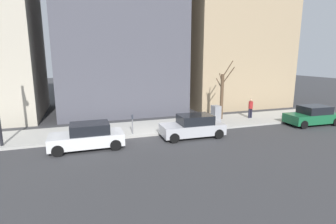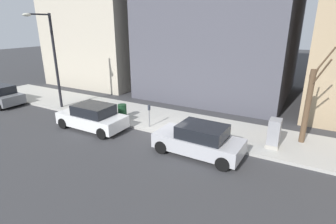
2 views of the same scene
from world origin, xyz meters
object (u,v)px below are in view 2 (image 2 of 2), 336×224
Objects in this scene: utility_box at (274,133)px; bare_tree at (308,104)px; parked_car_white at (92,117)px; trash_bin at (122,111)px; parking_meter at (149,114)px; parked_car_silver at (199,140)px; streetlamp at (51,54)px.

utility_box is 0.29× the size of bare_tree.
bare_tree is at bearing -71.08° from parked_car_white.
parked_car_white is 2.94× the size of utility_box.
trash_bin is at bearing 99.23° from bare_tree.
bare_tree is (2.15, -8.06, 1.25)m from parking_meter.
parking_meter is at bearing 104.93° from bare_tree.
parking_meter reaches higher than trash_bin.
parked_car_silver and parked_car_white have the same top height.
utility_box is 1.59× the size of trash_bin.
parked_car_silver reaches higher than trash_bin.
trash_bin is at bearing -15.55° from parked_car_white.
parking_meter is 2.47m from trash_bin.
parked_car_silver is 3.14× the size of parking_meter.
utility_box is at bearing -87.51° from trash_bin.
parking_meter is at bearing -88.77° from streetlamp.
parking_meter is at bearing 70.20° from parked_car_silver.
streetlamp is at bearing 96.49° from trash_bin.
trash_bin is (0.62, -5.42, -3.42)m from streetlamp.
utility_box is (0.85, -6.82, -0.13)m from parking_meter.
trash_bin is at bearing -83.51° from streetlamp.
bare_tree is at bearing -43.84° from utility_box.
parked_car_silver is at bearing -111.21° from parking_meter.
streetlamp reaches higher than parked_car_white.
utility_box is (2.33, -3.00, 0.11)m from parked_car_silver.
streetlamp is 16.15m from bare_tree.
bare_tree is 10.72m from trash_bin.
trash_bin is at bearing 92.49° from utility_box.
bare_tree reaches higher than parking_meter.
trash_bin is at bearing 79.37° from parking_meter.
bare_tree is at bearing -80.77° from trash_bin.
streetlamp is 6.44m from trash_bin.
utility_box is (2.45, -9.79, 0.11)m from parked_car_white.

